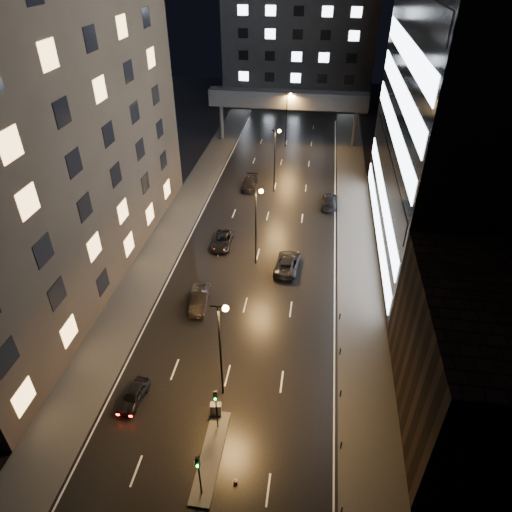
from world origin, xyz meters
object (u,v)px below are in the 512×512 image
object	(u,v)px
car_away_b	(199,299)
utility_cabinet	(216,409)
car_away_d	(250,183)
car_away_a	(133,395)
car_toward_b	(329,201)
car_away_c	(222,241)
car_toward_a	(288,263)

from	to	relation	value
car_away_b	utility_cabinet	bearing A→B (deg)	-76.25
car_away_d	utility_cabinet	world-z (taller)	car_away_d
car_away_a	car_toward_b	world-z (taller)	car_toward_b
car_away_c	car_away_d	xyz separation A→B (m)	(0.83, 17.44, 0.04)
car_away_b	car_away_c	xyz separation A→B (m)	(0.04, 12.16, -0.10)
car_away_b	car_away_c	bearing A→B (deg)	83.96
car_toward_b	utility_cabinet	xyz separation A→B (m)	(-8.88, -38.78, -0.04)
car_away_a	car_away_b	bearing A→B (deg)	86.82
car_toward_b	utility_cabinet	world-z (taller)	car_toward_b
car_toward_a	utility_cabinet	xyz separation A→B (m)	(-4.09, -21.71, -0.05)
car_away_c	car_away_d	distance (m)	17.46
car_away_d	car_toward_a	xyz separation A→B (m)	(8.05, -21.43, 0.06)
car_toward_b	utility_cabinet	distance (m)	39.79
utility_cabinet	car_away_b	bearing A→B (deg)	102.05
car_away_c	car_toward_a	size ratio (longest dim) A/B	0.87
utility_cabinet	car_away_c	bearing A→B (deg)	93.00
car_toward_a	car_away_c	bearing A→B (deg)	-19.99
car_toward_b	car_away_b	bearing A→B (deg)	64.12
car_toward_b	car_away_c	bearing A→B (deg)	46.36
car_away_a	car_toward_b	bearing A→B (deg)	74.75
car_away_d	car_away_c	bearing A→B (deg)	-92.13
car_away_a	car_toward_a	bearing A→B (deg)	69.44
car_away_d	utility_cabinet	bearing A→B (deg)	-84.15
car_away_c	car_toward_b	size ratio (longest dim) A/B	0.93
car_away_a	car_toward_a	size ratio (longest dim) A/B	0.67
car_away_c	car_toward_a	bearing A→B (deg)	-25.48
car_away_c	car_away_b	bearing A→B (deg)	-91.44
car_toward_b	car_away_a	bearing A→B (deg)	69.70
car_toward_a	utility_cabinet	distance (m)	22.09
utility_cabinet	car_toward_b	bearing A→B (deg)	69.54
car_away_a	utility_cabinet	distance (m)	7.36
car_away_d	car_away_a	bearing A→B (deg)	-93.92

